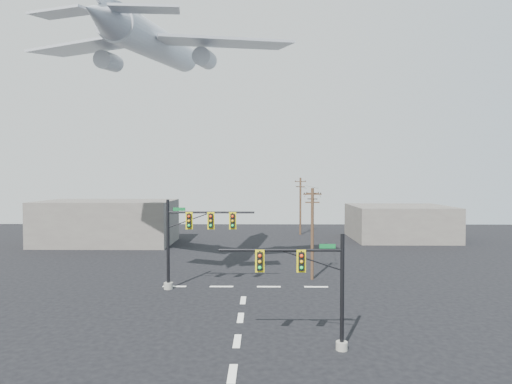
{
  "coord_description": "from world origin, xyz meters",
  "views": [
    {
      "loc": [
        1.36,
        -23.8,
        9.27
      ],
      "look_at": [
        1.01,
        5.0,
        8.26
      ],
      "focal_mm": 30.0,
      "sensor_mm": 36.0,
      "label": 1
    }
  ],
  "objects_px": {
    "signal_mast_near": "(315,287)",
    "utility_pole_a": "(312,232)",
    "airliner": "(157,45)",
    "signal_mast_far": "(190,239)",
    "utility_pole_c": "(300,205)",
    "utility_pole_b": "(312,219)"
  },
  "relations": [
    {
      "from": "signal_mast_near",
      "to": "utility_pole_a",
      "type": "xyz_separation_m",
      "value": [
        1.76,
        15.84,
        0.92
      ]
    },
    {
      "from": "utility_pole_c",
      "to": "airliner",
      "type": "xyz_separation_m",
      "value": [
        -15.5,
        -30.75,
        16.1
      ]
    },
    {
      "from": "utility_pole_a",
      "to": "utility_pole_c",
      "type": "bearing_deg",
      "value": 83.2
    },
    {
      "from": "signal_mast_near",
      "to": "utility_pole_a",
      "type": "distance_m",
      "value": 15.97
    },
    {
      "from": "utility_pole_a",
      "to": "utility_pole_c",
      "type": "relative_size",
      "value": 0.9
    },
    {
      "from": "signal_mast_far",
      "to": "airliner",
      "type": "height_order",
      "value": "airliner"
    },
    {
      "from": "utility_pole_a",
      "to": "utility_pole_c",
      "type": "xyz_separation_m",
      "value": [
        1.69,
        30.23,
        0.47
      ]
    },
    {
      "from": "utility_pole_b",
      "to": "utility_pole_c",
      "type": "xyz_separation_m",
      "value": [
        0.02,
        16.35,
        0.71
      ]
    },
    {
      "from": "airliner",
      "to": "utility_pole_b",
      "type": "bearing_deg",
      "value": -41.4
    },
    {
      "from": "signal_mast_far",
      "to": "signal_mast_near",
      "type": "bearing_deg",
      "value": -54.69
    },
    {
      "from": "utility_pole_b",
      "to": "signal_mast_far",
      "type": "bearing_deg",
      "value": -110.03
    },
    {
      "from": "signal_mast_near",
      "to": "signal_mast_far",
      "type": "distance_m",
      "value": 15.15
    },
    {
      "from": "utility_pole_a",
      "to": "airliner",
      "type": "bearing_deg",
      "value": 178.58
    },
    {
      "from": "utility_pole_a",
      "to": "signal_mast_near",
      "type": "bearing_deg",
      "value": -99.92
    },
    {
      "from": "signal_mast_far",
      "to": "utility_pole_a",
      "type": "distance_m",
      "value": 11.07
    },
    {
      "from": "utility_pole_a",
      "to": "airliner",
      "type": "height_order",
      "value": "airliner"
    },
    {
      "from": "signal_mast_near",
      "to": "utility_pole_c",
      "type": "xyz_separation_m",
      "value": [
        3.45,
        46.07,
        1.4
      ]
    },
    {
      "from": "signal_mast_far",
      "to": "utility_pole_c",
      "type": "distance_m",
      "value": 35.86
    },
    {
      "from": "utility_pole_c",
      "to": "airliner",
      "type": "height_order",
      "value": "airliner"
    },
    {
      "from": "signal_mast_near",
      "to": "airliner",
      "type": "xyz_separation_m",
      "value": [
        -12.05,
        15.32,
        17.49
      ]
    },
    {
      "from": "signal_mast_near",
      "to": "signal_mast_far",
      "type": "bearing_deg",
      "value": 125.31
    },
    {
      "from": "utility_pole_b",
      "to": "airliner",
      "type": "height_order",
      "value": "airliner"
    }
  ]
}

